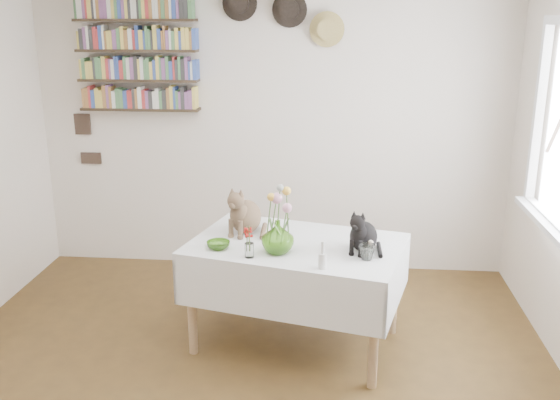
# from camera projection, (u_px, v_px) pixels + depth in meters

# --- Properties ---
(room) EXTENTS (4.08, 4.58, 2.58)m
(room) POSITION_uv_depth(u_px,v_px,m) (226.00, 204.00, 3.13)
(room) COLOR brown
(room) RESTS_ON ground
(dining_table) EXTENTS (1.53, 1.18, 0.73)m
(dining_table) POSITION_uv_depth(u_px,v_px,m) (296.00, 268.00, 4.13)
(dining_table) COLOR white
(dining_table) RESTS_ON room
(tabby_cat) EXTENTS (0.32, 0.36, 0.34)m
(tabby_cat) POSITION_uv_depth(u_px,v_px,m) (246.00, 208.00, 4.24)
(tabby_cat) COLOR olive
(tabby_cat) RESTS_ON dining_table
(black_cat) EXTENTS (0.28, 0.30, 0.29)m
(black_cat) POSITION_uv_depth(u_px,v_px,m) (364.00, 229.00, 3.92)
(black_cat) COLOR black
(black_cat) RESTS_ON dining_table
(flower_vase) EXTENTS (0.29, 0.29, 0.21)m
(flower_vase) POSITION_uv_depth(u_px,v_px,m) (278.00, 237.00, 3.89)
(flower_vase) COLOR #88C94A
(flower_vase) RESTS_ON dining_table
(green_bowl) EXTENTS (0.17, 0.17, 0.05)m
(green_bowl) POSITION_uv_depth(u_px,v_px,m) (218.00, 245.00, 3.98)
(green_bowl) COLOR #88C94A
(green_bowl) RESTS_ON dining_table
(drinking_glass) EXTENTS (0.13, 0.13, 0.10)m
(drinking_glass) POSITION_uv_depth(u_px,v_px,m) (367.00, 252.00, 3.80)
(drinking_glass) COLOR white
(drinking_glass) RESTS_ON dining_table
(candlestick) EXTENTS (0.05, 0.05, 0.17)m
(candlestick) POSITION_uv_depth(u_px,v_px,m) (322.00, 260.00, 3.66)
(candlestick) COLOR white
(candlestick) RESTS_ON dining_table
(berry_jar) EXTENTS (0.06, 0.06, 0.23)m
(berry_jar) POSITION_uv_depth(u_px,v_px,m) (249.00, 242.00, 3.82)
(berry_jar) COLOR white
(berry_jar) RESTS_ON dining_table
(porcelain_figurine) EXTENTS (0.06, 0.06, 0.11)m
(porcelain_figurine) POSITION_uv_depth(u_px,v_px,m) (370.00, 249.00, 3.85)
(porcelain_figurine) COLOR white
(porcelain_figurine) RESTS_ON dining_table
(flower_bouquet) EXTENTS (0.17, 0.12, 0.39)m
(flower_bouquet) POSITION_uv_depth(u_px,v_px,m) (278.00, 200.00, 3.83)
(flower_bouquet) COLOR #4C7233
(flower_bouquet) RESTS_ON flower_vase
(bookshelf_unit) EXTENTS (1.00, 0.16, 0.91)m
(bookshelf_unit) POSITION_uv_depth(u_px,v_px,m) (137.00, 55.00, 5.12)
(bookshelf_unit) COLOR #332618
(bookshelf_unit) RESTS_ON room
(wall_hats) EXTENTS (0.98, 0.09, 0.48)m
(wall_hats) POSITION_uv_depth(u_px,v_px,m) (285.00, 14.00, 4.95)
(wall_hats) COLOR black
(wall_hats) RESTS_ON room
(wall_art_plaques) EXTENTS (0.21, 0.02, 0.44)m
(wall_art_plaques) POSITION_uv_depth(u_px,v_px,m) (86.00, 138.00, 5.44)
(wall_art_plaques) COLOR #38281E
(wall_art_plaques) RESTS_ON room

